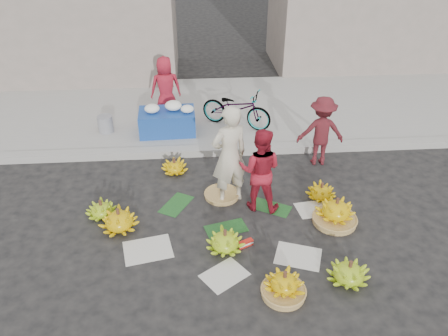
{
  "coord_description": "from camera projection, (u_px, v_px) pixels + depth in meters",
  "views": [
    {
      "loc": [
        -0.53,
        -5.55,
        4.44
      ],
      "look_at": [
        -0.08,
        0.5,
        0.7
      ],
      "focal_mm": 35.0,
      "sensor_mm": 36.0,
      "label": 1
    }
  ],
  "objects": [
    {
      "name": "banana_leaves",
      "position": [
        224.0,
        213.0,
        7.24
      ],
      "size": [
        2.0,
        1.0,
        0.0
      ],
      "primitive_type": null,
      "color": "#184A1D",
      "rests_on": "ground"
    },
    {
      "name": "banana_bunch_4",
      "position": [
        336.0,
        212.0,
        6.93
      ],
      "size": [
        0.73,
        0.73,
        0.47
      ],
      "rotation": [
        0.0,
        0.0,
        -0.21
      ],
      "color": "#AA8247",
      "rests_on": "ground"
    },
    {
      "name": "banana_bunch_5",
      "position": [
        321.0,
        192.0,
        7.53
      ],
      "size": [
        0.65,
        0.65,
        0.32
      ],
      "rotation": [
        0.0,
        0.0,
        -0.41
      ],
      "color": "yellow",
      "rests_on": "ground"
    },
    {
      "name": "banana_bunch_0",
      "position": [
        119.0,
        220.0,
        6.82
      ],
      "size": [
        0.68,
        0.68,
        0.38
      ],
      "rotation": [
        0.0,
        0.0,
        -0.12
      ],
      "color": "yellow",
      "rests_on": "ground"
    },
    {
      "name": "grey_bucket",
      "position": [
        105.0,
        124.0,
        9.43
      ],
      "size": [
        0.32,
        0.32,
        0.37
      ],
      "primitive_type": "cylinder",
      "color": "gray",
      "rests_on": "sidewalk"
    },
    {
      "name": "vendor_red",
      "position": [
        260.0,
        170.0,
        7.03
      ],
      "size": [
        0.83,
        0.73,
        1.45
      ],
      "primitive_type": "imported",
      "rotation": [
        0.0,
        0.0,
        2.85
      ],
      "color": "#B61C2C",
      "rests_on": "ground"
    },
    {
      "name": "banana_bunch_2",
      "position": [
        284.0,
        285.0,
        5.66
      ],
      "size": [
        0.58,
        0.58,
        0.41
      ],
      "rotation": [
        0.0,
        0.0,
        0.04
      ],
      "color": "#AA8247",
      "rests_on": "ground"
    },
    {
      "name": "ground",
      "position": [
        231.0,
        220.0,
        7.08
      ],
      "size": [
        80.0,
        80.0,
        0.0
      ],
      "primitive_type": "plane",
      "color": "black",
      "rests_on": "ground"
    },
    {
      "name": "bicycle",
      "position": [
        236.0,
        108.0,
        9.55
      ],
      "size": [
        1.24,
        1.68,
        0.84
      ],
      "primitive_type": "imported",
      "rotation": [
        0.0,
        0.0,
        1.09
      ],
      "color": "gray",
      "rests_on": "sidewalk"
    },
    {
      "name": "incense_stack",
      "position": [
        245.0,
        243.0,
        6.52
      ],
      "size": [
        0.25,
        0.17,
        0.1
      ],
      "primitive_type": "cube",
      "rotation": [
        0.0,
        0.0,
        0.43
      ],
      "color": "red",
      "rests_on": "ground"
    },
    {
      "name": "building_left",
      "position": [
        63.0,
        5.0,
        11.89
      ],
      "size": [
        6.0,
        3.0,
        4.0
      ],
      "primitive_type": "cube",
      "color": "gray",
      "rests_on": "sidewalk"
    },
    {
      "name": "banana_bunch_7",
      "position": [
        175.0,
        167.0,
        8.27
      ],
      "size": [
        0.52,
        0.52,
        0.3
      ],
      "rotation": [
        0.0,
        0.0,
        -0.15
      ],
      "color": "yellow",
      "rests_on": "ground"
    },
    {
      "name": "banana_bunch_6",
      "position": [
        102.0,
        210.0,
        7.11
      ],
      "size": [
        0.52,
        0.52,
        0.31
      ],
      "rotation": [
        0.0,
        0.0,
        -0.08
      ],
      "color": "#7FAD18",
      "rests_on": "ground"
    },
    {
      "name": "sidewalk",
      "position": [
        216.0,
        109.0,
        10.7
      ],
      "size": [
        40.0,
        4.0,
        0.12
      ],
      "primitive_type": "cube",
      "color": "#989590",
      "rests_on": "ground"
    },
    {
      "name": "flower_vendor",
      "position": [
        166.0,
        88.0,
        9.82
      ],
      "size": [
        0.76,
        0.56,
        1.42
      ],
      "primitive_type": "imported",
      "rotation": [
        0.0,
        0.0,
        3.31
      ],
      "color": "#B61C2C",
      "rests_on": "sidewalk"
    },
    {
      "name": "basket_spare",
      "position": [
        222.0,
        195.0,
        7.63
      ],
      "size": [
        0.74,
        0.74,
        0.07
      ],
      "primitive_type": "cylinder",
      "rotation": [
        0.0,
        0.0,
        0.3
      ],
      "color": "#AA8247",
      "rests_on": "ground"
    },
    {
      "name": "vendor_cream",
      "position": [
        229.0,
        156.0,
        7.12
      ],
      "size": [
        0.75,
        0.62,
        1.75
      ],
      "primitive_type": "imported",
      "rotation": [
        0.0,
        0.0,
        3.52
      ],
      "color": "beige",
      "rests_on": "ground"
    },
    {
      "name": "curb",
      "position": [
        222.0,
        150.0,
        8.9
      ],
      "size": [
        40.0,
        0.25,
        0.15
      ],
      "primitive_type": "cube",
      "color": "#989590",
      "rests_on": "ground"
    },
    {
      "name": "flower_table",
      "position": [
        168.0,
        120.0,
        9.36
      ],
      "size": [
        1.21,
        0.78,
        0.69
      ],
      "rotation": [
        0.0,
        0.0,
        0.04
      ],
      "color": "navy",
      "rests_on": "sidewalk"
    },
    {
      "name": "man_striped",
      "position": [
        321.0,
        131.0,
        8.28
      ],
      "size": [
        0.92,
        0.57,
        1.38
      ],
      "primitive_type": "imported",
      "rotation": [
        0.0,
        0.0,
        3.07
      ],
      "color": "maroon",
      "rests_on": "ground"
    },
    {
      "name": "newspaper_scatter",
      "position": [
        236.0,
        254.0,
        6.39
      ],
      "size": [
        3.2,
        1.8,
        0.0
      ],
      "primitive_type": null,
      "color": "silver",
      "rests_on": "ground"
    },
    {
      "name": "banana_bunch_1",
      "position": [
        225.0,
        241.0,
        6.42
      ],
      "size": [
        0.64,
        0.64,
        0.36
      ],
      "rotation": [
        0.0,
        0.0,
        -0.13
      ],
      "color": "#7FAD18",
      "rests_on": "ground"
    },
    {
      "name": "banana_bunch_3",
      "position": [
        349.0,
        273.0,
        5.87
      ],
      "size": [
        0.7,
        0.7,
        0.36
      ],
      "rotation": [
        0.0,
        0.0,
        -0.25
      ],
      "color": "#7FAD18",
      "rests_on": "ground"
    }
  ]
}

